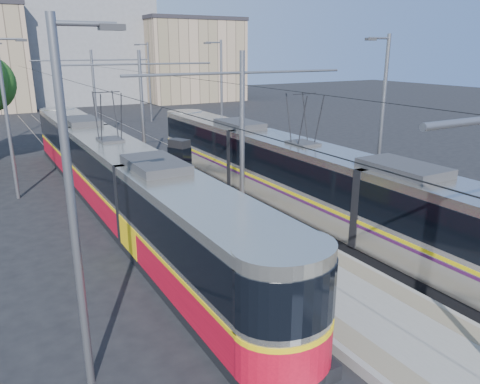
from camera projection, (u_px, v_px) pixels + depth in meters
ground at (390, 332)px, 12.69m from camera, size 160.00×160.00×0.00m
platform at (163, 180)px, 26.74m from camera, size 4.00×50.00×0.30m
tactile_strip_left at (138, 181)px, 26.00m from camera, size 0.70×50.00×0.01m
tactile_strip_right at (186, 175)px, 27.38m from camera, size 0.70×50.00×0.01m
rails at (163, 183)px, 26.78m from camera, size 8.71×70.00×0.03m
tram_left at (113, 174)px, 22.01m from camera, size 2.43×29.90×5.50m
tram_right at (302, 176)px, 21.17m from camera, size 2.43×28.28×5.50m
catenary at (180, 109)px, 23.10m from camera, size 9.20×70.00×7.00m
street_lamps at (137, 103)px, 28.87m from camera, size 15.18×38.22×8.00m
shelter at (180, 161)px, 25.09m from camera, size 1.07×1.30×2.46m
building_centre at (81, 42)px, 66.17m from camera, size 18.36×14.28×16.63m
building_right at (189, 60)px, 68.59m from camera, size 14.28×10.20×11.69m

